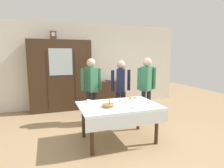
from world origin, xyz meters
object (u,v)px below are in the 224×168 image
object	(u,v)px
bread_basket	(108,105)
person_beside_shelf	(121,85)
dining_table	(119,110)
pastry_plate	(132,98)
bookshelf_low	(109,93)
book_stack	(108,80)
tea_cup_far_right	(88,101)
spoon_near_left	(136,105)
mantel_clock	(53,35)
spoon_center	(118,104)
tea_cup_back_edge	(133,108)
wall_cabinet	(61,76)
tea_cup_mid_right	(149,102)
tea_cup_near_left	(121,100)
tea_cup_mid_left	(127,102)
person_near_right_end	(147,83)

from	to	relation	value
bread_basket	person_beside_shelf	bearing A→B (deg)	57.88
dining_table	pastry_plate	xyz separation A→B (m)	(0.45, 0.37, 0.11)
bookshelf_low	book_stack	bearing A→B (deg)	-104.04
tea_cup_far_right	dining_table	bearing A→B (deg)	-34.49
spoon_near_left	mantel_clock	bearing A→B (deg)	117.21
spoon_near_left	spoon_center	bearing A→B (deg)	149.77
bookshelf_low	tea_cup_back_edge	size ratio (longest dim) A/B	7.39
person_beside_shelf	book_stack	bearing A→B (deg)	83.11
bookshelf_low	spoon_center	distance (m)	2.65
wall_cabinet	spoon_center	distance (m)	2.68
tea_cup_mid_right	tea_cup_near_left	world-z (taller)	same
dining_table	bookshelf_low	world-z (taller)	bookshelf_low
book_stack	bread_basket	size ratio (longest dim) A/B	0.83
tea_cup_mid_right	tea_cup_mid_left	distance (m)	0.44
person_near_right_end	person_beside_shelf	distance (m)	0.66
dining_table	pastry_plate	bearing A→B (deg)	39.57
wall_cabinet	tea_cup_near_left	bearing A→B (deg)	-66.54
spoon_near_left	person_near_right_end	bearing A→B (deg)	51.04
dining_table	wall_cabinet	size ratio (longest dim) A/B	0.72
dining_table	pastry_plate	distance (m)	0.59
tea_cup_far_right	tea_cup_mid_left	size ratio (longest dim) A/B	1.00
bookshelf_low	spoon_near_left	xyz separation A→B (m)	(-0.33, -2.73, 0.33)
pastry_plate	spoon_near_left	xyz separation A→B (m)	(-0.14, -0.46, -0.01)
bread_basket	spoon_center	xyz separation A→B (m)	(0.26, 0.15, -0.03)
mantel_clock	tea_cup_mid_left	world-z (taller)	mantel_clock
tea_cup_far_right	pastry_plate	world-z (taller)	tea_cup_far_right
person_near_right_end	person_beside_shelf	bearing A→B (deg)	164.37
bread_basket	spoon_center	bearing A→B (deg)	29.84
mantel_clock	bookshelf_low	bearing A→B (deg)	1.72
mantel_clock	bookshelf_low	size ratio (longest dim) A/B	0.25
tea_cup_near_left	person_near_right_end	bearing A→B (deg)	33.34
mantel_clock	person_beside_shelf	distance (m)	2.53
person_beside_shelf	pastry_plate	bearing A→B (deg)	-89.83
tea_cup_back_edge	book_stack	bearing A→B (deg)	80.25
dining_table	tea_cup_far_right	size ratio (longest dim) A/B	11.92
mantel_clock	wall_cabinet	bearing A→B (deg)	0.22
tea_cup_mid_left	pastry_plate	distance (m)	0.36
tea_cup_mid_left	spoon_center	distance (m)	0.21
bookshelf_low	book_stack	world-z (taller)	book_stack
person_beside_shelf	tea_cup_mid_left	bearing A→B (deg)	-103.78
bookshelf_low	tea_cup_near_left	distance (m)	2.48
tea_cup_far_right	bread_basket	xyz separation A→B (m)	(0.29, -0.43, 0.01)
tea_cup_far_right	pastry_plate	xyz separation A→B (m)	(0.98, 0.01, -0.02)
mantel_clock	tea_cup_mid_right	size ratio (longest dim) A/B	1.85
wall_cabinet	tea_cup_mid_right	distance (m)	3.10
book_stack	tea_cup_mid_left	xyz separation A→B (m)	(-0.42, -2.54, -0.08)
tea_cup_far_right	bread_basket	world-z (taller)	bread_basket
mantel_clock	tea_cup_mid_left	bearing A→B (deg)	-62.75
bookshelf_low	tea_cup_far_right	xyz separation A→B (m)	(-1.17, -2.27, 0.36)
tea_cup_back_edge	tea_cup_mid_left	size ratio (longest dim) A/B	1.00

